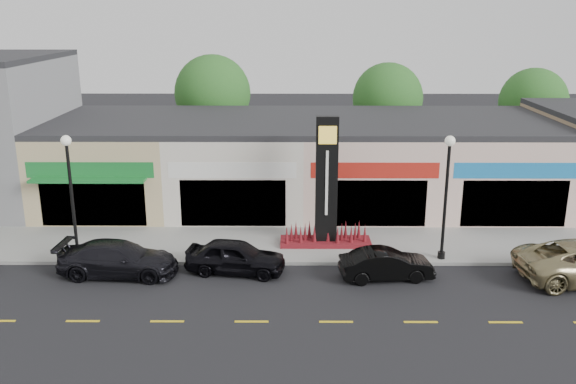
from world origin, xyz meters
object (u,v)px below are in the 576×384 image
lamp_west_near (71,185)px  car_black_sedan (236,256)px  pylon_sign (326,200)px  car_dark_sedan (118,259)px  lamp_east_near (447,185)px  car_black_conv (386,264)px

lamp_west_near → car_black_sedan: lamp_west_near is taller
lamp_west_near → pylon_sign: bearing=8.8°
car_black_sedan → car_dark_sedan: bearing=102.6°
lamp_west_near → lamp_east_near: size_ratio=1.00×
lamp_west_near → car_black_sedan: size_ratio=1.31×
car_dark_sedan → pylon_sign: bearing=-66.7°
lamp_east_near → pylon_sign: 5.42m
lamp_east_near → car_black_sedan: lamp_east_near is taller
car_black_sedan → car_black_conv: size_ratio=1.10×
lamp_east_near → car_black_sedan: (-8.93, -1.21, -2.77)m
lamp_west_near → car_dark_sedan: size_ratio=1.11×
car_black_sedan → lamp_east_near: bearing=-73.2°
car_dark_sedan → car_black_sedan: bearing=-83.2°
car_dark_sedan → car_black_sedan: size_ratio=1.18×
car_dark_sedan → car_black_conv: 11.08m
lamp_east_near → car_black_conv: bearing=-146.0°
lamp_east_near → pylon_sign: size_ratio=0.91×
lamp_east_near → car_black_conv: size_ratio=1.44×
car_dark_sedan → car_black_conv: size_ratio=1.30×
lamp_east_near → car_dark_sedan: (-13.78, -1.50, -2.76)m
car_black_conv → car_dark_sedan: bearing=82.3°
lamp_east_near → lamp_west_near: bearing=180.0°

